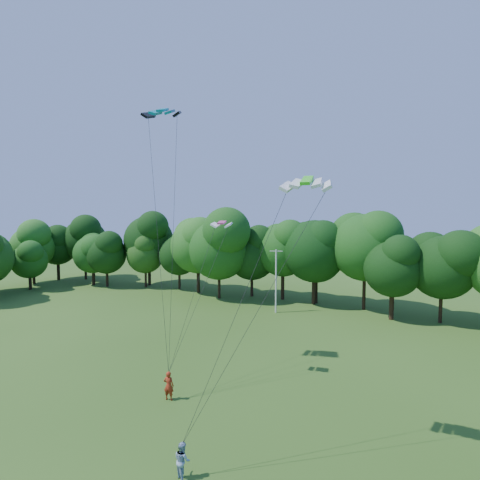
% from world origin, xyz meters
% --- Properties ---
extents(ground, '(160.00, 160.00, 0.00)m').
position_xyz_m(ground, '(0.00, 0.00, 0.00)').
color(ground, '#2C4E15').
rests_on(ground, ground).
extents(utility_pole, '(1.52, 0.52, 7.80)m').
position_xyz_m(utility_pole, '(-1.56, 30.67, 4.02)').
color(utility_pole, silver).
rests_on(utility_pole, ground).
extents(kite_flyer_left, '(0.78, 0.60, 1.91)m').
position_xyz_m(kite_flyer_left, '(0.04, 7.42, 0.96)').
color(kite_flyer_left, '#A52B15').
rests_on(kite_flyer_left, ground).
extents(kite_flyer_right, '(1.04, 0.96, 1.71)m').
position_xyz_m(kite_flyer_right, '(5.10, 1.88, 0.85)').
color(kite_flyer_right, '#89A3BE').
rests_on(kite_flyer_right, ground).
extents(kite_teal, '(3.17, 2.14, 0.61)m').
position_xyz_m(kite_teal, '(-3.70, 11.93, 20.17)').
color(kite_teal, '#048193').
rests_on(kite_teal, ground).
extents(kite_green, '(2.55, 1.32, 0.55)m').
position_xyz_m(kite_green, '(9.46, 6.50, 13.88)').
color(kite_green, '#3BE722').
rests_on(kite_green, ground).
extents(kite_pink, '(1.65, 1.04, 0.26)m').
position_xyz_m(kite_pink, '(1.48, 12.00, 11.56)').
color(kite_pink, '#D93C88').
rests_on(kite_pink, ground).
extents(tree_back_west, '(6.56, 6.56, 9.55)m').
position_xyz_m(tree_back_west, '(-26.56, 35.80, 5.96)').
color(tree_back_west, '#331E14').
rests_on(tree_back_west, ground).
extents(tree_back_center, '(9.15, 9.15, 13.31)m').
position_xyz_m(tree_back_center, '(1.40, 37.00, 8.31)').
color(tree_back_center, black).
rests_on(tree_back_center, ground).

